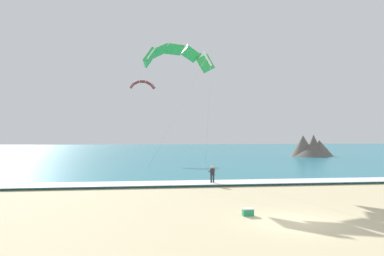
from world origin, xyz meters
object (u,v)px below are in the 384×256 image
kitesurfer (212,174)px  kite_distant (142,84)px  kite_primary (177,55)px  cooler_box (248,212)px  surfboard (212,185)px

kitesurfer → kite_distant: kite_distant is taller
kite_distant → kitesurfer: bearing=-79.2°
kite_primary → kite_distant: 27.06m
kitesurfer → cooler_box: (-0.16, -11.19, -0.74)m
surfboard → cooler_box: size_ratio=2.46×
cooler_box → surfboard: bearing=89.2°
cooler_box → kite_primary: bearing=97.3°
kite_primary → kite_distant: kite_distant is taller
surfboard → kite_primary: size_ratio=0.11×
kitesurfer → kite_distant: (-6.39, 33.46, 12.40)m
surfboard → kitesurfer: bearing=94.0°
surfboard → cooler_box: cooler_box is taller
kite_primary → cooler_box: kite_primary is taller
surfboard → kite_distant: kite_distant is taller
kite_distant → cooler_box: bearing=-82.1°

